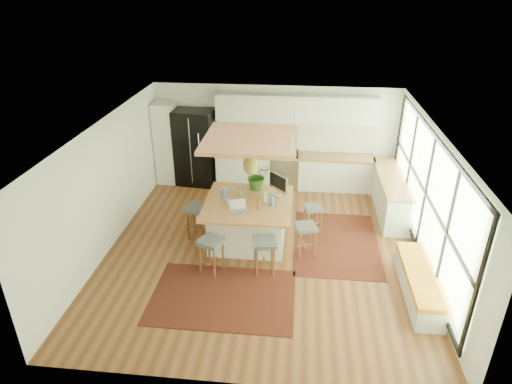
# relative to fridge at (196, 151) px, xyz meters

# --- Properties ---
(floor) EXTENTS (7.00, 7.00, 0.00)m
(floor) POSITION_rel_fridge_xyz_m (2.13, -3.19, -0.93)
(floor) COLOR brown
(floor) RESTS_ON ground
(ceiling) EXTENTS (7.00, 7.00, 0.00)m
(ceiling) POSITION_rel_fridge_xyz_m (2.13, -3.19, 1.78)
(ceiling) COLOR white
(ceiling) RESTS_ON ground
(wall_back) EXTENTS (6.50, 0.00, 6.50)m
(wall_back) POSITION_rel_fridge_xyz_m (2.13, 0.31, 0.42)
(wall_back) COLOR white
(wall_back) RESTS_ON ground
(wall_front) EXTENTS (6.50, 0.00, 6.50)m
(wall_front) POSITION_rel_fridge_xyz_m (2.13, -6.69, 0.42)
(wall_front) COLOR white
(wall_front) RESTS_ON ground
(wall_left) EXTENTS (0.00, 7.00, 7.00)m
(wall_left) POSITION_rel_fridge_xyz_m (-1.12, -3.19, 0.42)
(wall_left) COLOR white
(wall_left) RESTS_ON ground
(wall_right) EXTENTS (0.00, 7.00, 7.00)m
(wall_right) POSITION_rel_fridge_xyz_m (5.38, -3.19, 0.42)
(wall_right) COLOR white
(wall_right) RESTS_ON ground
(window_wall) EXTENTS (0.10, 6.20, 2.60)m
(window_wall) POSITION_rel_fridge_xyz_m (5.35, -3.19, 0.47)
(window_wall) COLOR black
(window_wall) RESTS_ON wall_right
(pantry) EXTENTS (0.55, 0.60, 2.25)m
(pantry) POSITION_rel_fridge_xyz_m (-0.82, -0.01, 0.20)
(pantry) COLOR white
(pantry) RESTS_ON floor
(back_counter_base) EXTENTS (4.20, 0.60, 0.88)m
(back_counter_base) POSITION_rel_fridge_xyz_m (2.68, -0.01, -0.49)
(back_counter_base) COLOR white
(back_counter_base) RESTS_ON floor
(back_counter_top) EXTENTS (4.24, 0.64, 0.05)m
(back_counter_top) POSITION_rel_fridge_xyz_m (2.68, -0.01, -0.03)
(back_counter_top) COLOR #A76C3B
(back_counter_top) RESTS_ON back_counter_base
(backsplash) EXTENTS (4.20, 0.02, 0.80)m
(backsplash) POSITION_rel_fridge_xyz_m (2.68, 0.29, 0.43)
(backsplash) COLOR white
(backsplash) RESTS_ON wall_back
(upper_cabinets) EXTENTS (4.20, 0.34, 0.70)m
(upper_cabinets) POSITION_rel_fridge_xyz_m (2.68, 0.13, 1.22)
(upper_cabinets) COLOR white
(upper_cabinets) RESTS_ON wall_back
(range) EXTENTS (0.76, 0.62, 1.00)m
(range) POSITION_rel_fridge_xyz_m (2.43, -0.01, -0.43)
(range) COLOR #A5A5AA
(range) RESTS_ON floor
(right_counter_base) EXTENTS (0.60, 2.50, 0.88)m
(right_counter_base) POSITION_rel_fridge_xyz_m (5.06, -1.19, -0.49)
(right_counter_base) COLOR white
(right_counter_base) RESTS_ON floor
(right_counter_top) EXTENTS (0.64, 2.54, 0.05)m
(right_counter_top) POSITION_rel_fridge_xyz_m (5.06, -1.19, -0.03)
(right_counter_top) COLOR #A76C3B
(right_counter_top) RESTS_ON right_counter_base
(window_bench) EXTENTS (0.52, 2.00, 0.50)m
(window_bench) POSITION_rel_fridge_xyz_m (5.08, -4.39, -0.68)
(window_bench) COLOR white
(window_bench) RESTS_ON floor
(ceiling_panel) EXTENTS (1.86, 1.86, 0.80)m
(ceiling_panel) POSITION_rel_fridge_xyz_m (1.83, -2.79, 1.12)
(ceiling_panel) COLOR #A76C3B
(ceiling_panel) RESTS_ON ceiling
(rug_near) EXTENTS (2.60, 1.80, 0.01)m
(rug_near) POSITION_rel_fridge_xyz_m (1.55, -4.82, -0.92)
(rug_near) COLOR black
(rug_near) RESTS_ON floor
(rug_right) EXTENTS (1.80, 2.60, 0.01)m
(rug_right) POSITION_rel_fridge_xyz_m (3.70, -2.79, -0.92)
(rug_right) COLOR black
(rug_right) RESTS_ON floor
(fridge) EXTENTS (1.12, 0.92, 2.08)m
(fridge) POSITION_rel_fridge_xyz_m (0.00, 0.00, 0.00)
(fridge) COLOR black
(fridge) RESTS_ON floor
(island) EXTENTS (1.85, 1.85, 0.93)m
(island) POSITION_rel_fridge_xyz_m (1.78, -2.84, -0.46)
(island) COLOR #A76C3B
(island) RESTS_ON floor
(stool_near_left) EXTENTS (0.55, 0.55, 0.72)m
(stool_near_left) POSITION_rel_fridge_xyz_m (1.21, -4.06, -0.57)
(stool_near_left) COLOR #454A4D
(stool_near_left) RESTS_ON floor
(stool_near_right) EXTENTS (0.51, 0.51, 0.73)m
(stool_near_right) POSITION_rel_fridge_xyz_m (2.23, -4.00, -0.57)
(stool_near_right) COLOR #454A4D
(stool_near_right) RESTS_ON floor
(stool_right_front) EXTENTS (0.52, 0.52, 0.70)m
(stool_right_front) POSITION_rel_fridge_xyz_m (3.02, -3.29, -0.57)
(stool_right_front) COLOR #454A4D
(stool_right_front) RESTS_ON floor
(stool_right_back) EXTENTS (0.47, 0.47, 0.65)m
(stool_right_back) POSITION_rel_fridge_xyz_m (3.18, -2.35, -0.57)
(stool_right_back) COLOR #454A4D
(stool_right_back) RESTS_ON floor
(stool_left_side) EXTENTS (0.53, 0.53, 0.77)m
(stool_left_side) POSITION_rel_fridge_xyz_m (0.68, -2.85, -0.57)
(stool_left_side) COLOR #454A4D
(stool_left_side) RESTS_ON floor
(laptop) EXTENTS (0.41, 0.43, 0.25)m
(laptop) POSITION_rel_fridge_xyz_m (1.64, -3.29, 0.12)
(laptop) COLOR #A5A5AA
(laptop) RESTS_ON island
(monitor) EXTENTS (0.53, 0.54, 0.52)m
(monitor) POSITION_rel_fridge_xyz_m (2.39, -2.48, 0.26)
(monitor) COLOR #A5A5AA
(monitor) RESTS_ON island
(microwave) EXTENTS (0.61, 0.35, 0.40)m
(microwave) POSITION_rel_fridge_xyz_m (1.02, -0.03, 0.20)
(microwave) COLOR #A5A5AA
(microwave) RESTS_ON back_counter_top
(island_plant) EXTENTS (0.63, 0.69, 0.51)m
(island_plant) POSITION_rel_fridge_xyz_m (1.91, -2.18, 0.26)
(island_plant) COLOR #1E4C19
(island_plant) RESTS_ON island
(island_bowl) EXTENTS (0.25, 0.25, 0.05)m
(island_bowl) POSITION_rel_fridge_xyz_m (1.21, -2.38, 0.03)
(island_bowl) COLOR white
(island_bowl) RESTS_ON island
(island_bottle_0) EXTENTS (0.07, 0.07, 0.19)m
(island_bottle_0) POSITION_rel_fridge_xyz_m (1.23, -2.74, 0.10)
(island_bottle_0) COLOR blue
(island_bottle_0) RESTS_ON island
(island_bottle_1) EXTENTS (0.07, 0.07, 0.19)m
(island_bottle_1) POSITION_rel_fridge_xyz_m (1.38, -2.99, 0.10)
(island_bottle_1) COLOR silver
(island_bottle_1) RESTS_ON island
(island_bottle_2) EXTENTS (0.07, 0.07, 0.19)m
(island_bottle_2) POSITION_rel_fridge_xyz_m (2.03, -3.14, 0.10)
(island_bottle_2) COLOR brown
(island_bottle_2) RESTS_ON island
(island_bottle_3) EXTENTS (0.07, 0.07, 0.19)m
(island_bottle_3) POSITION_rel_fridge_xyz_m (2.13, -2.79, 0.10)
(island_bottle_3) COLOR white
(island_bottle_3) RESTS_ON island
(island_bottle_4) EXTENTS (0.07, 0.07, 0.19)m
(island_bottle_4) POSITION_rel_fridge_xyz_m (1.58, -2.59, 0.10)
(island_bottle_4) COLOR #678D54
(island_bottle_4) RESTS_ON island
(island_bottle_5) EXTENTS (0.07, 0.07, 0.19)m
(island_bottle_5) POSITION_rel_fridge_xyz_m (2.28, -2.94, 0.10)
(island_bottle_5) COLOR blue
(island_bottle_5) RESTS_ON island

